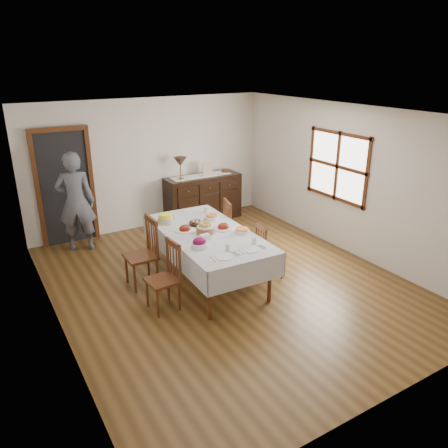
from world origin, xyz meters
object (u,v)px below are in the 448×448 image
chair_left_near (166,276)px  person (75,199)px  dining_table (207,238)px  sideboard (203,198)px  chair_right_far (235,229)px  chair_right_near (267,251)px  chair_left_far (144,252)px  table_lamp (180,162)px

chair_left_near → person: 2.77m
chair_left_near → person: bearing=-172.4°
dining_table → sideboard: bearing=65.1°
dining_table → chair_right_far: 0.99m
dining_table → chair_left_near: chair_left_near is taller
dining_table → chair_left_near: size_ratio=2.46×
dining_table → chair_right_near: (0.86, -0.39, -0.27)m
dining_table → chair_left_far: 0.98m
person → chair_left_near: bearing=120.5°
sideboard → person: (-2.69, -0.22, 0.48)m
chair_left_near → chair_right_near: chair_left_near is taller
dining_table → sideboard: 2.81m
sideboard → table_lamp: table_lamp is taller
chair_right_near → person: person is taller
chair_right_near → table_lamp: 2.99m
chair_right_far → table_lamp: bearing=18.4°
chair_left_near → table_lamp: bearing=146.8°
chair_right_near → dining_table: bearing=75.1°
chair_left_near → table_lamp: table_lamp is taller
person → chair_left_far: bearing=125.0°
dining_table → sideboard: sideboard is taller
table_lamp → chair_right_near: bearing=-87.7°
chair_right_near → chair_right_far: (-0.03, 0.90, 0.08)m
chair_right_far → table_lamp: size_ratio=2.27×
chair_right_far → sideboard: chair_right_far is taller
chair_right_far → person: size_ratio=0.54×
chair_right_near → table_lamp: table_lamp is taller
chair_right_far → sideboard: (0.44, 1.98, -0.04)m
chair_right_near → chair_right_far: size_ratio=0.86×
table_lamp → chair_left_far: bearing=-128.2°
chair_left_far → chair_right_near: 1.92m
sideboard → person: size_ratio=0.84×
chair_right_near → chair_left_far: bearing=75.5°
person → dining_table: bearing=141.3°
person → sideboard: bearing=-155.9°
table_lamp → chair_right_far: bearing=-87.6°
chair_left_near → table_lamp: 3.42m
chair_left_near → sideboard: size_ratio=0.61×
chair_left_far → chair_right_near: (1.75, -0.78, -0.09)m
chair_right_near → chair_right_far: chair_right_far is taller
chair_right_near → sideboard: sideboard is taller
chair_right_far → sideboard: bearing=3.5°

